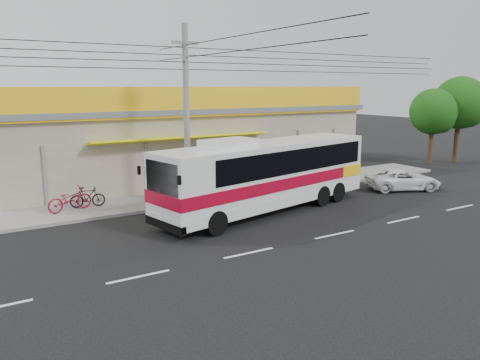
# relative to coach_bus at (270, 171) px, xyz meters

# --- Properties ---
(ground) EXTENTS (120.00, 120.00, 0.00)m
(ground) POSITION_rel_coach_bus_xyz_m (0.12, -1.78, -1.91)
(ground) COLOR black
(ground) RESTS_ON ground
(sidewalk) EXTENTS (30.00, 3.20, 0.15)m
(sidewalk) POSITION_rel_coach_bus_xyz_m (0.12, 4.22, -1.83)
(sidewalk) COLOR gray
(sidewalk) RESTS_ON ground
(lane_markings) EXTENTS (50.00, 0.12, 0.01)m
(lane_markings) POSITION_rel_coach_bus_xyz_m (0.12, -4.28, -1.91)
(lane_markings) COLOR silver
(lane_markings) RESTS_ON ground
(storefront_building) EXTENTS (22.60, 9.20, 5.70)m
(storefront_building) POSITION_rel_coach_bus_xyz_m (0.12, 9.76, 0.39)
(storefront_building) COLOR gray
(storefront_building) RESTS_ON ground
(coach_bus) EXTENTS (11.81, 4.76, 3.56)m
(coach_bus) POSITION_rel_coach_bus_xyz_m (0.00, 0.00, 0.00)
(coach_bus) COLOR silver
(coach_bus) RESTS_ON ground
(motorbike_red) EXTENTS (2.20, 1.22, 1.09)m
(motorbike_red) POSITION_rel_coach_bus_xyz_m (-8.11, 4.25, -1.21)
(motorbike_red) COLOR maroon
(motorbike_red) RESTS_ON sidewalk
(motorbike_dark) EXTENTS (1.66, 0.73, 0.96)m
(motorbike_dark) POSITION_rel_coach_bus_xyz_m (-7.26, 4.52, -1.27)
(motorbike_dark) COLOR black
(motorbike_dark) RESTS_ON sidewalk
(white_car) EXTENTS (4.51, 3.39, 1.14)m
(white_car) POSITION_rel_coach_bus_xyz_m (9.02, -0.14, -1.34)
(white_car) COLOR white
(white_car) RESTS_ON ground
(utility_pole) EXTENTS (34.00, 14.00, 8.49)m
(utility_pole) POSITION_rel_coach_bus_xyz_m (-3.03, 2.46, 5.10)
(utility_pole) COLOR slate
(utility_pole) RESTS_ON ground
(tree_near) EXTENTS (3.37, 3.37, 5.58)m
(tree_near) POSITION_rel_coach_bus_xyz_m (17.94, 4.74, 1.87)
(tree_near) COLOR #362415
(tree_near) RESTS_ON ground
(tree_far) EXTENTS (3.89, 3.89, 6.45)m
(tree_far) POSITION_rel_coach_bus_xyz_m (20.24, 4.19, 2.46)
(tree_far) COLOR #362415
(tree_far) RESTS_ON ground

